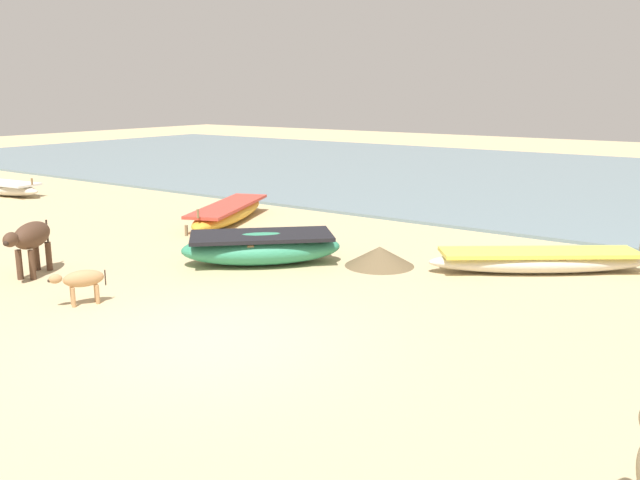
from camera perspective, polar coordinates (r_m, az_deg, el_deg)
The scene contains 8 objects.
ground at distance 9.08m, azimuth -9.45°, elevation -8.37°, with size 80.00×80.00×0.00m, color tan.
sea_water at distance 25.45m, azimuth 21.58°, elevation 4.61°, with size 60.00×20.00×0.08m, color slate.
fishing_boat_0 at distance 12.72m, azimuth -5.01°, elevation -0.62°, with size 3.00×2.96×0.79m.
fishing_boat_3 at distance 16.83m, azimuth -7.83°, elevation 2.35°, with size 2.35×4.05×0.64m.
fishing_boat_5 at distance 12.74m, azimuth 18.17°, elevation -1.65°, with size 3.70×3.06×0.59m.
cow_adult_dark at distance 12.82m, azimuth -23.45°, elevation 0.16°, with size 1.00×1.36×0.96m.
calf_near_tan at distance 10.86m, azimuth -19.66°, elevation -3.23°, with size 0.53×0.80×0.55m.
debris_pile_0 at distance 12.58m, azimuth 5.10°, elevation -1.39°, with size 1.31×1.31×0.37m, color brown.
Camera 1 is at (6.06, -5.94, 3.24)m, focal length 37.53 mm.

